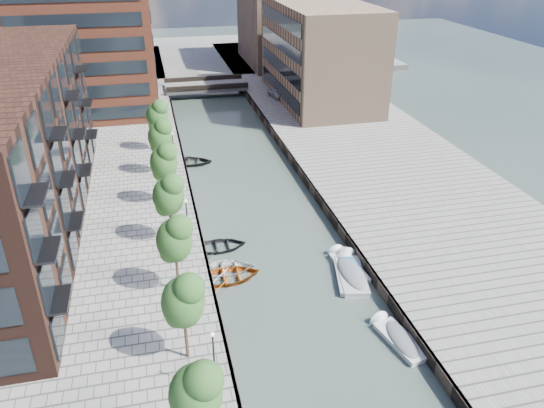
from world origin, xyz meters
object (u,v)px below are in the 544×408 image
object	(u,v)px
tree_3	(168,194)
tree_4	(163,161)
sloop_1	(220,249)
motorboat_4	(350,272)
tree_0	(195,391)
sloop_4	(190,164)
car	(277,93)
motorboat_2	(347,274)
sloop_2	(228,280)
motorboat_3	(347,265)
tree_6	(157,115)
bridge	(206,86)
sloop_3	(227,272)
tree_1	(183,299)
tree_5	(160,135)
tree_2	(174,238)
motorboat_1	(397,337)

from	to	relation	value
tree_3	tree_4	world-z (taller)	same
sloop_1	motorboat_4	bearing A→B (deg)	-124.11
tree_0	motorboat_4	distance (m)	20.04
sloop_4	car	size ratio (longest dim) A/B	1.20
tree_0	motorboat_2	bearing A→B (deg)	47.53
sloop_2	motorboat_3	size ratio (longest dim) A/B	1.06
tree_4	sloop_2	distance (m)	13.95
tree_6	bridge	bearing A→B (deg)	71.90
sloop_3	sloop_4	xyz separation A→B (m)	(-0.74, 22.47, 0.00)
tree_0	motorboat_3	size ratio (longest dim) A/B	1.22
tree_4	sloop_4	bearing A→B (deg)	74.44
tree_1	tree_3	xyz separation A→B (m)	(0.00, 14.00, 0.00)
tree_5	motorboat_2	xyz separation A→B (m)	(12.96, -20.84, -5.21)
sloop_2	motorboat_2	xyz separation A→B (m)	(9.13, -1.53, 0.09)
bridge	sloop_2	xyz separation A→B (m)	(-4.67, -52.32, -1.39)
tree_0	tree_6	distance (m)	42.00
tree_1	sloop_3	size ratio (longest dim) A/B	1.24
bridge	motorboat_3	distance (m)	53.03
tree_6	sloop_1	size ratio (longest dim) A/B	1.29
tree_6	sloop_1	xyz separation A→B (m)	(3.84, -21.73, -5.31)
tree_0	sloop_1	xyz separation A→B (m)	(3.84, 20.27, -5.31)
tree_5	sloop_3	world-z (taller)	tree_5
tree_2	tree_5	size ratio (longest dim) A/B	1.00
tree_1	tree_2	bearing A→B (deg)	90.00
motorboat_1	sloop_3	bearing A→B (deg)	133.37
sloop_4	motorboat_4	size ratio (longest dim) A/B	0.89
tree_5	car	xyz separation A→B (m)	(18.50, 24.98, -3.58)
tree_1	motorboat_1	size ratio (longest dim) A/B	1.24
tree_4	motorboat_3	distance (m)	19.19
tree_6	motorboat_1	distance (m)	38.41
tree_3	tree_5	xyz separation A→B (m)	(0.00, 14.00, 0.00)
tree_5	tree_6	bearing A→B (deg)	90.00
tree_4	motorboat_4	bearing A→B (deg)	-46.26
tree_6	tree_3	bearing A→B (deg)	-90.00
motorboat_2	motorboat_3	size ratio (longest dim) A/B	1.04
motorboat_1	car	distance (m)	53.77
sloop_1	tree_4	bearing A→B (deg)	25.34
tree_2	sloop_4	bearing A→B (deg)	82.93
bridge	tree_0	xyz separation A→B (m)	(-8.50, -68.00, 3.92)
sloop_4	sloop_1	bearing A→B (deg)	-164.35
bridge	tree_5	bearing A→B (deg)	-104.44
tree_4	motorboat_2	bearing A→B (deg)	-46.90
tree_3	motorboat_2	distance (m)	15.55
sloop_2	sloop_4	world-z (taller)	sloop_4
motorboat_1	tree_4	bearing A→B (deg)	122.29
tree_1	motorboat_4	size ratio (longest dim) A/B	1.03
sloop_3	sloop_4	bearing A→B (deg)	3.60
tree_5	motorboat_3	bearing A→B (deg)	-55.99
tree_6	sloop_3	distance (m)	26.07
tree_5	car	distance (m)	31.29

